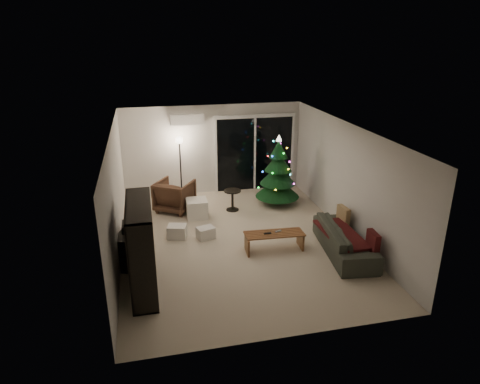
{
  "coord_description": "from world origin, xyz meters",
  "views": [
    {
      "loc": [
        -1.85,
        -8.26,
        4.34
      ],
      "look_at": [
        0.1,
        0.3,
        1.05
      ],
      "focal_mm": 32.0,
      "sensor_mm": 36.0,
      "label": 1
    }
  ],
  "objects_px": {
    "bookshelf": "(130,249)",
    "sofa": "(345,239)",
    "armchair": "(175,196)",
    "media_cabinet": "(133,245)",
    "coffee_table": "(274,241)",
    "christmas_tree": "(278,170)"
  },
  "relations": [
    {
      "from": "media_cabinet",
      "to": "christmas_tree",
      "type": "relative_size",
      "value": 0.57
    },
    {
      "from": "bookshelf",
      "to": "coffee_table",
      "type": "height_order",
      "value": "bookshelf"
    },
    {
      "from": "bookshelf",
      "to": "sofa",
      "type": "bearing_deg",
      "value": -11.16
    },
    {
      "from": "sofa",
      "to": "christmas_tree",
      "type": "xyz_separation_m",
      "value": [
        -0.55,
        2.92,
        0.64
      ]
    },
    {
      "from": "armchair",
      "to": "coffee_table",
      "type": "bearing_deg",
      "value": 156.93
    },
    {
      "from": "armchair",
      "to": "coffee_table",
      "type": "relative_size",
      "value": 0.71
    },
    {
      "from": "sofa",
      "to": "christmas_tree",
      "type": "relative_size",
      "value": 1.09
    },
    {
      "from": "bookshelf",
      "to": "media_cabinet",
      "type": "bearing_deg",
      "value": 73.13
    },
    {
      "from": "bookshelf",
      "to": "armchair",
      "type": "distance_m",
      "value": 3.69
    },
    {
      "from": "sofa",
      "to": "armchair",
      "type": "bearing_deg",
      "value": 53.58
    },
    {
      "from": "christmas_tree",
      "to": "bookshelf",
      "type": "bearing_deg",
      "value": -138.2
    },
    {
      "from": "media_cabinet",
      "to": "christmas_tree",
      "type": "height_order",
      "value": "christmas_tree"
    },
    {
      "from": "bookshelf",
      "to": "christmas_tree",
      "type": "distance_m",
      "value": 5.03
    },
    {
      "from": "sofa",
      "to": "christmas_tree",
      "type": "height_order",
      "value": "christmas_tree"
    },
    {
      "from": "sofa",
      "to": "coffee_table",
      "type": "bearing_deg",
      "value": 79.69
    },
    {
      "from": "sofa",
      "to": "christmas_tree",
      "type": "distance_m",
      "value": 3.04
    },
    {
      "from": "armchair",
      "to": "sofa",
      "type": "distance_m",
      "value": 4.49
    },
    {
      "from": "bookshelf",
      "to": "coffee_table",
      "type": "bearing_deg",
      "value": -0.24
    },
    {
      "from": "sofa",
      "to": "media_cabinet",
      "type": "bearing_deg",
      "value": 88.23
    },
    {
      "from": "sofa",
      "to": "christmas_tree",
      "type": "bearing_deg",
      "value": 17.62
    },
    {
      "from": "media_cabinet",
      "to": "armchair",
      "type": "relative_size",
      "value": 1.23
    },
    {
      "from": "coffee_table",
      "to": "bookshelf",
      "type": "bearing_deg",
      "value": -159.98
    }
  ]
}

